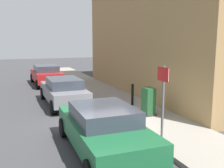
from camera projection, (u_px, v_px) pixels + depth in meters
The scene contains 9 objects.
ground at pixel (106, 127), 9.78m from camera, with size 80.00×80.00×0.00m, color #38383A.
sidewalk at pixel (102, 92), 15.97m from camera, with size 2.51×30.00×0.15m, color gray.
corner_building at pixel (183, 13), 16.00m from camera, with size 7.63×13.85×9.83m.
car_green at pixel (103, 128), 7.45m from camera, with size 1.99×4.38×1.38m.
car_grey at pixel (63, 91), 13.05m from camera, with size 1.88×4.42×1.38m.
car_red at pixel (46, 74), 19.05m from camera, with size 2.01×4.40×1.44m.
utility_cabinet at pixel (148, 102), 10.76m from camera, with size 0.46×0.61×1.15m.
bollard_near_cabinet at pixel (132, 94), 12.37m from camera, with size 0.14×0.14×1.04m.
street_sign at pixel (163, 91), 8.02m from camera, with size 0.08×0.60×2.30m.
Camera 1 is at (-3.22, -8.80, 3.21)m, focal length 41.48 mm.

